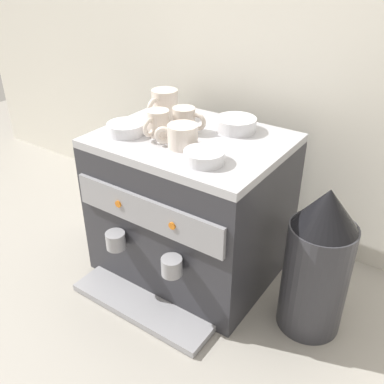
% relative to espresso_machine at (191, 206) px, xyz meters
% --- Properties ---
extents(ground_plane, '(4.00, 4.00, 0.00)m').
position_rel_espresso_machine_xyz_m(ground_plane, '(0.00, 0.00, -0.22)').
color(ground_plane, '#9E998E').
extents(tiled_backsplash_wall, '(2.80, 0.03, 1.01)m').
position_rel_espresso_machine_xyz_m(tiled_backsplash_wall, '(0.00, 0.34, 0.28)').
color(tiled_backsplash_wall, silver).
rests_on(tiled_backsplash_wall, ground_plane).
extents(espresso_machine, '(0.52, 0.52, 0.45)m').
position_rel_espresso_machine_xyz_m(espresso_machine, '(0.00, 0.00, 0.00)').
color(espresso_machine, '#2D2D33').
rests_on(espresso_machine, ground_plane).
extents(ceramic_cup_0, '(0.08, 0.13, 0.08)m').
position_rel_espresso_machine_xyz_m(ceramic_cup_0, '(-0.16, 0.09, 0.27)').
color(ceramic_cup_0, beige).
rests_on(ceramic_cup_0, espresso_machine).
extents(ceramic_cup_1, '(0.10, 0.06, 0.07)m').
position_rel_espresso_machine_xyz_m(ceramic_cup_1, '(-0.04, 0.03, 0.26)').
color(ceramic_cup_1, beige).
rests_on(ceramic_cup_1, espresso_machine).
extents(ceramic_cup_2, '(0.11, 0.08, 0.06)m').
position_rel_espresso_machine_xyz_m(ceramic_cup_2, '(0.01, -0.07, 0.26)').
color(ceramic_cup_2, beige).
rests_on(ceramic_cup_2, espresso_machine).
extents(ceramic_cup_3, '(0.06, 0.10, 0.07)m').
position_rel_espresso_machine_xyz_m(ceramic_cup_3, '(-0.09, -0.04, 0.26)').
color(ceramic_cup_3, beige).
rests_on(ceramic_cup_3, espresso_machine).
extents(ceramic_bowl_0, '(0.12, 0.12, 0.04)m').
position_rel_espresso_machine_xyz_m(ceramic_bowl_0, '(0.08, 0.12, 0.24)').
color(ceramic_bowl_0, white).
rests_on(ceramic_bowl_0, espresso_machine).
extents(ceramic_bowl_1, '(0.10, 0.10, 0.03)m').
position_rel_espresso_machine_xyz_m(ceramic_bowl_1, '(0.12, -0.11, 0.24)').
color(ceramic_bowl_1, white).
rests_on(ceramic_bowl_1, espresso_machine).
extents(ceramic_bowl_2, '(0.11, 0.11, 0.03)m').
position_rel_espresso_machine_xyz_m(ceramic_bowl_2, '(-0.17, -0.08, 0.24)').
color(ceramic_bowl_2, white).
rests_on(ceramic_bowl_2, espresso_machine).
extents(coffee_grinder, '(0.17, 0.17, 0.43)m').
position_rel_espresso_machine_xyz_m(coffee_grinder, '(0.41, -0.02, -0.01)').
color(coffee_grinder, '#333338').
rests_on(coffee_grinder, ground_plane).
extents(milk_pitcher, '(0.10, 0.10, 0.11)m').
position_rel_espresso_machine_xyz_m(milk_pitcher, '(-0.40, 0.02, -0.17)').
color(milk_pitcher, '#B7B7BC').
rests_on(milk_pitcher, ground_plane).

